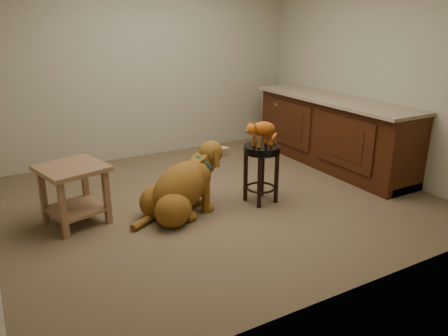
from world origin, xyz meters
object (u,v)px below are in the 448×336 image
side_table (74,186)px  tabby_kitten (261,130)px  padded_stool (261,162)px  wood_stool (283,124)px  golden_retriever (181,189)px

side_table → tabby_kitten: (1.88, -0.45, 0.42)m
padded_stool → tabby_kitten: 0.36m
wood_stool → padded_stool: bearing=-133.2°
side_table → padded_stool: bearing=-13.3°
golden_retriever → tabby_kitten: (0.90, -0.10, 0.53)m
side_table → tabby_kitten: bearing=-13.4°
padded_stool → golden_retriever: golden_retriever is taller
side_table → tabby_kitten: size_ratio=1.40×
wood_stool → golden_retriever: (-2.37, -1.45, -0.10)m
padded_stool → golden_retriever: size_ratio=0.53×
padded_stool → golden_retriever: (-0.91, 0.10, -0.17)m
golden_retriever → wood_stool: bearing=20.4°
golden_retriever → side_table: bearing=149.2°
side_table → tabby_kitten: 1.98m
golden_retriever → tabby_kitten: tabby_kitten is taller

